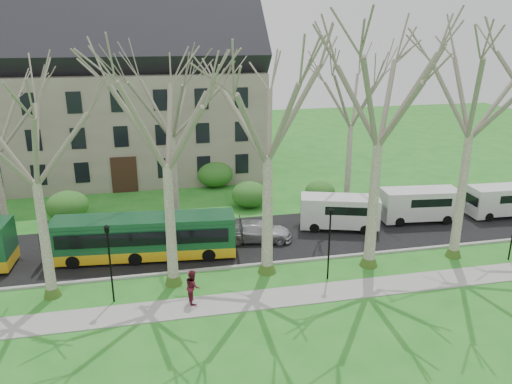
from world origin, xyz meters
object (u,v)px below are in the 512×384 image
sedan (258,231)px  pedestrian_b (193,286)px  van_b (419,205)px  van_a (339,213)px  van_c (504,201)px  bus_follow (145,237)px

sedan → pedestrian_b: 8.72m
van_b → pedestrian_b: bearing=-149.2°
van_a → pedestrian_b: van_a is taller
van_a → van_c: van_a is taller
van_b → sedan: bearing=-169.3°
bus_follow → van_a: bus_follow is taller
sedan → van_c: 19.46m
van_a → van_c: 13.27m
bus_follow → sedan: bus_follow is taller
van_c → pedestrian_b: size_ratio=2.95×
van_c → pedestrian_b: 25.70m
van_c → pedestrian_b: (-24.49, -7.78, -0.26)m
van_c → van_b: bearing=179.3°
bus_follow → pedestrian_b: size_ratio=6.07×
bus_follow → van_b: size_ratio=1.98×
bus_follow → van_b: (19.98, 2.08, -0.17)m
van_b → pedestrian_b: size_ratio=3.06×
sedan → pedestrian_b: size_ratio=2.54×
sedan → van_b: bearing=-73.5°
bus_follow → van_c: (26.89, 1.70, -0.21)m
van_b → pedestrian_b: 19.39m
sedan → van_c: (19.44, 0.67, 0.50)m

